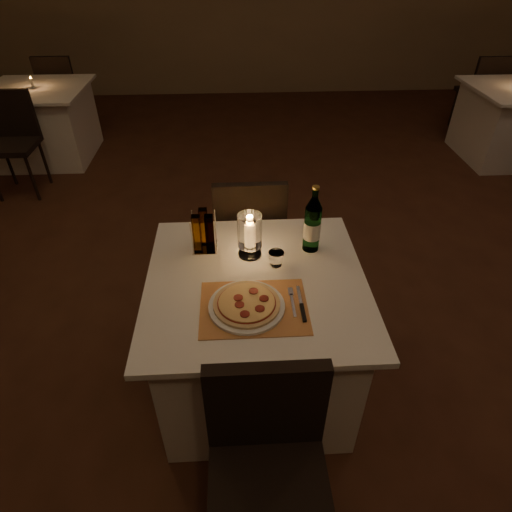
{
  "coord_description": "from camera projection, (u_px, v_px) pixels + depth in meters",
  "views": [
    {
      "loc": [
        -0.3,
        -1.79,
        2.0
      ],
      "look_at": [
        -0.22,
        -0.3,
        0.86
      ],
      "focal_mm": 30.0,
      "sensor_mm": 36.0,
      "label": 1
    }
  ],
  "objects": [
    {
      "name": "knife",
      "position": [
        302.0,
        309.0,
        1.77
      ],
      "size": [
        0.02,
        0.22,
        0.01
      ],
      "color": "black",
      "rests_on": "placemat"
    },
    {
      "name": "hurricane_candle",
      "position": [
        250.0,
        232.0,
        2.01
      ],
      "size": [
        0.12,
        0.12,
        0.22
      ],
      "color": "white",
      "rests_on": "main_table"
    },
    {
      "name": "plate",
      "position": [
        247.0,
        306.0,
        1.78
      ],
      "size": [
        0.32,
        0.32,
        0.01
      ],
      "primitive_type": "cylinder",
      "color": "white",
      "rests_on": "placemat"
    },
    {
      "name": "cruet_caddy",
      "position": [
        204.0,
        233.0,
        2.06
      ],
      "size": [
        0.12,
        0.12,
        0.21
      ],
      "color": "white",
      "rests_on": "main_table"
    },
    {
      "name": "neighbor_chair_la",
      "position": [
        12.0,
        133.0,
        3.85
      ],
      "size": [
        0.42,
        0.42,
        0.9
      ],
      "color": "black",
      "rests_on": "ground"
    },
    {
      "name": "pizza",
      "position": [
        247.0,
        303.0,
        1.77
      ],
      "size": [
        0.28,
        0.28,
        0.02
      ],
      "color": "#D8B77F",
      "rests_on": "plate"
    },
    {
      "name": "main_table",
      "position": [
        256.0,
        335.0,
        2.16
      ],
      "size": [
        1.0,
        1.0,
        0.74
      ],
      "color": "white",
      "rests_on": "ground"
    },
    {
      "name": "placemat",
      "position": [
        254.0,
        307.0,
        1.79
      ],
      "size": [
        0.45,
        0.34,
        0.0
      ],
      "primitive_type": "cube",
      "color": "#C57F44",
      "rests_on": "main_table"
    },
    {
      "name": "water_bottle",
      "position": [
        312.0,
        225.0,
        2.04
      ],
      "size": [
        0.08,
        0.08,
        0.35
      ],
      "color": "#529858",
      "rests_on": "main_table"
    },
    {
      "name": "neighbor_candle_left",
      "position": [
        32.0,
        83.0,
        4.27
      ],
      "size": [
        0.03,
        0.03,
        0.11
      ],
      "color": "white",
      "rests_on": "neighbor_table_left"
    },
    {
      "name": "fork",
      "position": [
        292.0,
        300.0,
        1.82
      ],
      "size": [
        0.02,
        0.18,
        0.0
      ],
      "color": "silver",
      "rests_on": "placemat"
    },
    {
      "name": "neighbor_table_right",
      "position": [
        511.0,
        124.0,
        4.52
      ],
      "size": [
        1.0,
        1.0,
        0.74
      ],
      "color": "white",
      "rests_on": "ground"
    },
    {
      "name": "chair_far",
      "position": [
        250.0,
        228.0,
        2.62
      ],
      "size": [
        0.42,
        0.42,
        0.9
      ],
      "color": "black",
      "rests_on": "ground"
    },
    {
      "name": "tumbler",
      "position": [
        276.0,
        259.0,
        2.0
      ],
      "size": [
        0.07,
        0.07,
        0.07
      ],
      "primitive_type": null,
      "color": "white",
      "rests_on": "main_table"
    },
    {
      "name": "chair_near",
      "position": [
        268.0,
        455.0,
        1.48
      ],
      "size": [
        0.42,
        0.42,
        0.9
      ],
      "color": "black",
      "rests_on": "ground"
    },
    {
      "name": "neighbor_chair_rb",
      "position": [
        484.0,
        87.0,
        4.98
      ],
      "size": [
        0.42,
        0.42,
        0.9
      ],
      "color": "black",
      "rests_on": "ground"
    },
    {
      "name": "floor",
      "position": [
        289.0,
        337.0,
        2.65
      ],
      "size": [
        8.0,
        10.0,
        0.02
      ],
      "primitive_type": "cube",
      "color": "#492517",
      "rests_on": "ground"
    },
    {
      "name": "neighbor_chair_lb",
      "position": [
        61.0,
        87.0,
        4.98
      ],
      "size": [
        0.42,
        0.42,
        0.9
      ],
      "color": "black",
      "rests_on": "ground"
    },
    {
      "name": "neighbor_table_left",
      "position": [
        44.0,
        123.0,
        4.52
      ],
      "size": [
        1.0,
        1.0,
        0.74
      ],
      "color": "white",
      "rests_on": "ground"
    }
  ]
}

